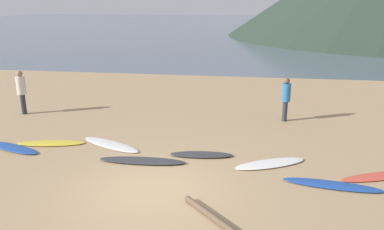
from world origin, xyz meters
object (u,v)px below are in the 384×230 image
Objects in this scene: driftwood_log at (215,219)px; surfboard_7 at (379,176)px; surfboard_1 at (51,143)px; person_2 at (21,89)px; surfboard_0 at (13,148)px; surfboard_3 at (142,161)px; surfboard_2 at (111,145)px; surfboard_6 at (332,185)px; surfboard_4 at (201,155)px; surfboard_5 at (270,164)px; person_1 at (286,96)px.

surfboard_7 is at bearing 34.11° from driftwood_log.
person_2 is at bearing 122.38° from surfboard_1.
surfboard_3 reaches higher than surfboard_0.
driftwood_log is (5.76, -3.76, 0.04)m from surfboard_1.
surfboard_1 and surfboard_2 have the same top height.
surfboard_3 is at bearing 179.64° from surfboard_6.
surfboard_6 is (6.56, -1.87, 0.00)m from surfboard_2.
surfboard_4 is 4.94m from surfboard_7.
person_2 reaches higher than driftwood_log.
surfboard_4 is at bearing 102.10° from driftwood_log.
surfboard_1 is 4.31m from person_2.
surfboard_5 is at bearing -156.69° from person_2.
surfboard_1 is at bearing 171.81° from surfboard_4.
surfboard_5 reaches higher than surfboard_2.
surfboard_1 is 3.50m from surfboard_3.
person_2 is at bearing 140.07° from surfboard_7.
driftwood_log is (-4.13, -2.80, 0.04)m from surfboard_7.
surfboard_2 is 1.31× the size of person_2.
surfboard_2 is at bearing 133.84° from driftwood_log.
person_1 is 10.60m from person_2.
surfboard_3 is 1.04× the size of surfboard_6.
person_2 reaches higher than person_1.
surfboard_4 is 8.57m from person_2.
surfboard_2 is 1.38× the size of person_1.
surfboard_2 is 1.24× the size of surfboard_4.
surfboard_6 is 12.38m from person_2.
surfboard_1 is at bearing 148.23° from surfboard_5.
surfboard_2 is 7.98m from surfboard_7.
surfboard_6 is at bearing -159.10° from person_2.
surfboard_0 is 0.99× the size of surfboard_5.
surfboard_4 reaches higher than surfboard_5.
surfboard_3 reaches higher than surfboard_4.
person_1 is (2.75, 3.99, 0.96)m from surfboard_4.
driftwood_log is at bearing -139.07° from surfboard_5.
surfboard_3 is 6.53m from surfboard_7.
driftwood_log reaches higher than surfboard_7.
surfboard_1 is 7.07m from surfboard_5.
driftwood_log is (-1.28, -3.17, 0.03)m from surfboard_5.
surfboard_4 is (1.64, 0.72, -0.00)m from surfboard_3.
person_1 is 0.94× the size of person_2.
surfboard_2 is at bearing -5.09° from surfboard_1.
surfboard_7 is (10.87, -0.37, -0.01)m from surfboard_0.
surfboard_4 is (3.02, -0.42, 0.01)m from surfboard_2.
person_1 reaches higher than surfboard_5.
driftwood_log is at bearing -174.85° from person_2.
person_2 is 11.03m from driftwood_log.
surfboard_0 is 7.45m from driftwood_log.
driftwood_log is at bearing -51.47° from surfboard_3.
driftwood_log is (-2.79, -2.06, 0.03)m from surfboard_6.
person_1 is (7.76, 3.74, 0.97)m from surfboard_1.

